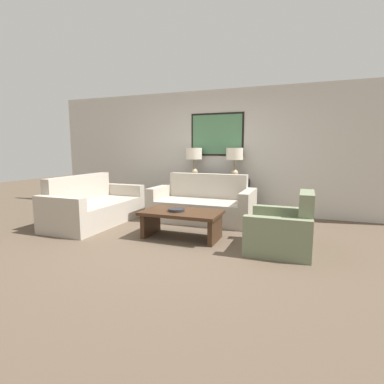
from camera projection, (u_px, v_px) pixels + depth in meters
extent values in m
plane|color=brown|center=(169.00, 243.00, 4.46)|extent=(20.00, 20.00, 0.00)
cube|color=beige|center=(217.00, 152.00, 6.61)|extent=(8.09, 0.10, 2.65)
cube|color=black|center=(217.00, 135.00, 6.50)|extent=(1.18, 0.01, 0.92)
cube|color=#4C7F56|center=(217.00, 135.00, 6.50)|extent=(1.10, 0.02, 0.84)
cube|color=black|center=(213.00, 196.00, 6.49)|extent=(1.49, 0.40, 0.77)
cylinder|color=tan|center=(194.00, 177.00, 6.59)|extent=(0.15, 0.15, 0.02)
sphere|color=tan|center=(194.00, 172.00, 6.57)|extent=(0.18, 0.18, 0.18)
cylinder|color=#8C7A51|center=(194.00, 164.00, 6.55)|extent=(0.02, 0.02, 0.20)
cylinder|color=beige|center=(194.00, 154.00, 6.51)|extent=(0.35, 0.35, 0.25)
cylinder|color=tan|center=(234.00, 178.00, 6.27)|extent=(0.15, 0.15, 0.02)
sphere|color=tan|center=(234.00, 174.00, 6.25)|extent=(0.18, 0.18, 0.18)
cylinder|color=#8C7A51|center=(234.00, 165.00, 6.23)|extent=(0.02, 0.02, 0.20)
cylinder|color=beige|center=(235.00, 154.00, 6.20)|extent=(0.35, 0.35, 0.25)
cube|color=#ADA393|center=(200.00, 212.00, 5.72)|extent=(1.60, 0.76, 0.41)
cube|color=#ADA393|center=(208.00, 195.00, 6.12)|extent=(1.60, 0.18, 0.89)
cube|color=#ADA393|center=(160.00, 202.00, 6.10)|extent=(0.18, 0.94, 0.64)
cube|color=#ADA393|center=(248.00, 208.00, 5.47)|extent=(0.18, 0.94, 0.64)
cube|color=#ADA393|center=(101.00, 213.00, 5.60)|extent=(0.76, 1.60, 0.41)
cube|color=#ADA393|center=(80.00, 199.00, 5.73)|extent=(0.18, 1.60, 0.89)
cube|color=#ADA393|center=(60.00, 216.00, 4.79)|extent=(0.94, 0.18, 0.64)
cube|color=#ADA393|center=(123.00, 199.00, 6.44)|extent=(0.94, 0.18, 0.64)
cube|color=#3D2616|center=(182.00, 213.00, 4.67)|extent=(1.23, 0.70, 0.05)
cube|color=#3D2616|center=(151.00, 223.00, 4.89)|extent=(0.07, 0.56, 0.38)
cube|color=#3D2616|center=(215.00, 229.00, 4.50)|extent=(0.07, 0.56, 0.38)
cylinder|color=#232328|center=(176.00, 210.00, 4.65)|extent=(0.25, 0.25, 0.04)
cube|color=#707A5B|center=(272.00, 236.00, 4.17)|extent=(0.67, 0.63, 0.38)
cube|color=#707A5B|center=(306.00, 223.00, 3.99)|extent=(0.18, 0.63, 0.83)
cube|color=#707A5B|center=(281.00, 224.00, 4.48)|extent=(0.85, 0.14, 0.54)
cube|color=#707A5B|center=(277.00, 239.00, 3.77)|extent=(0.85, 0.14, 0.54)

